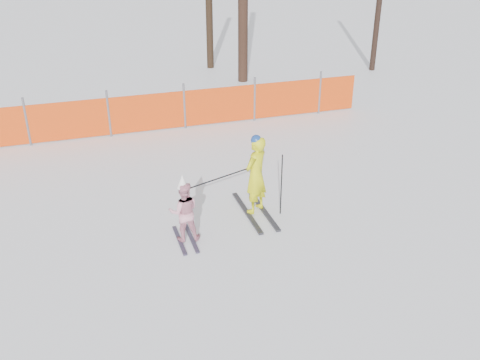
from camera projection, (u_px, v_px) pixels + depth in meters
name	position (u px, v px, depth m)	size (l,w,h in m)	color
ground	(249.00, 242.00, 9.52)	(120.00, 120.00, 0.00)	white
adult	(256.00, 175.00, 10.13)	(0.67, 1.65, 1.62)	black
child	(184.00, 211.00, 9.32)	(0.60, 0.97, 1.30)	black
ski_poles	(251.00, 181.00, 9.86)	(1.87, 0.50, 1.25)	black
safety_fence	(89.00, 118.00, 13.71)	(15.11, 0.06, 1.25)	#595960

